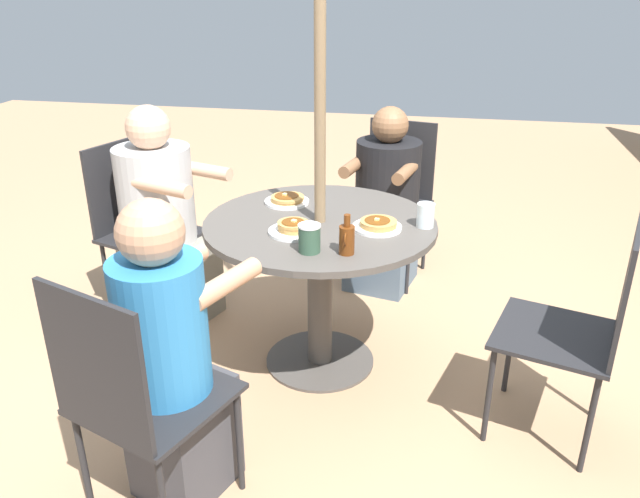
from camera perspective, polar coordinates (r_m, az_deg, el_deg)
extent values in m
plane|color=tan|center=(3.19, 0.00, -10.19)|extent=(12.00, 12.00, 0.00)
cylinder|color=#4C4742|center=(3.19, 0.00, -10.08)|extent=(0.54, 0.54, 0.01)
cylinder|color=#4C4742|center=(3.00, 0.00, -4.44)|extent=(0.12, 0.12, 0.73)
cylinder|color=#4C4742|center=(2.84, 0.00, 2.28)|extent=(1.06, 1.06, 0.03)
cylinder|color=#846B4C|center=(2.72, 0.00, 10.26)|extent=(0.05, 0.05, 2.30)
cylinder|color=#232326|center=(2.68, 15.17, -12.77)|extent=(0.02, 0.02, 0.45)
cylinder|color=#232326|center=(2.99, 16.95, -8.75)|extent=(0.02, 0.02, 0.45)
cylinder|color=#232326|center=(2.65, 23.41, -14.50)|extent=(0.02, 0.02, 0.45)
cylinder|color=#232326|center=(2.97, 24.23, -10.23)|extent=(0.02, 0.02, 0.45)
cube|color=#232326|center=(2.69, 20.66, -7.34)|extent=(0.56, 0.56, 0.02)
cube|color=#232326|center=(2.57, 26.18, -3.42)|extent=(0.41, 0.14, 0.49)
cylinder|color=#232326|center=(3.75, 8.07, -0.96)|extent=(0.02, 0.02, 0.45)
cylinder|color=#232326|center=(3.86, 2.63, -0.01)|extent=(0.02, 0.02, 0.45)
cylinder|color=#232326|center=(4.09, 9.56, 1.11)|extent=(0.02, 0.02, 0.45)
cylinder|color=#232326|center=(4.19, 4.52, 1.93)|extent=(0.02, 0.02, 0.45)
cube|color=#232326|center=(3.88, 6.35, 3.77)|extent=(0.54, 0.54, 0.02)
cube|color=#232326|center=(4.00, 7.47, 8.15)|extent=(0.11, 0.42, 0.49)
cube|color=slate|center=(3.86, 5.66, -0.07)|extent=(0.47, 0.44, 0.45)
cylinder|color=black|center=(3.76, 6.21, 6.51)|extent=(0.38, 0.38, 0.44)
sphere|color=brown|center=(3.68, 6.43, 11.21)|extent=(0.21, 0.21, 0.21)
cylinder|color=brown|center=(3.52, 7.79, 6.94)|extent=(0.29, 0.13, 0.07)
cylinder|color=brown|center=(3.61, 3.03, 7.57)|extent=(0.29, 0.13, 0.07)
cylinder|color=#232326|center=(3.66, -10.49, -1.78)|extent=(0.02, 0.02, 0.45)
cylinder|color=#232326|center=(3.41, -14.55, -4.18)|extent=(0.02, 0.02, 0.45)
cylinder|color=#232326|center=(3.90, -14.82, -0.55)|extent=(0.02, 0.02, 0.45)
cylinder|color=#232326|center=(3.67, -18.89, -2.68)|extent=(0.02, 0.02, 0.45)
cube|color=#232326|center=(3.56, -15.08, 1.18)|extent=(0.57, 0.57, 0.02)
cube|color=#232326|center=(3.62, -17.98, 5.51)|extent=(0.41, 0.15, 0.49)
cube|color=gray|center=(3.58, -13.30, -2.67)|extent=(0.49, 0.52, 0.45)
cylinder|color=#B2B2B2|center=(3.43, -14.80, 4.81)|extent=(0.40, 0.40, 0.51)
sphere|color=#DBA884|center=(3.34, -15.45, 10.65)|extent=(0.23, 0.23, 0.23)
cylinder|color=#DBA884|center=(3.37, -10.55, 7.10)|extent=(0.17, 0.34, 0.07)
cylinder|color=#DBA884|center=(3.15, -14.28, 5.53)|extent=(0.17, 0.34, 0.07)
cylinder|color=#232326|center=(2.61, -14.16, -13.71)|extent=(0.02, 0.02, 0.45)
cylinder|color=#232326|center=(2.40, -7.40, -16.95)|extent=(0.02, 0.02, 0.45)
cylinder|color=#232326|center=(2.43, -20.78, -17.98)|extent=(0.02, 0.02, 0.45)
cube|color=#232326|center=(2.25, -14.72, -13.06)|extent=(0.58, 0.58, 0.02)
cube|color=#232326|center=(2.00, -19.90, -10.13)|extent=(0.17, 0.41, 0.49)
cube|color=#3D3D42|center=(2.46, -12.31, -16.29)|extent=(0.40, 0.39, 0.45)
cylinder|color=teal|center=(2.16, -14.26, -7.13)|extent=(0.31, 0.31, 0.50)
sphere|color=tan|center=(2.00, -15.26, 1.47)|extent=(0.22, 0.22, 0.22)
cylinder|color=tan|center=(2.30, -13.41, -1.61)|extent=(0.33, 0.18, 0.07)
cylinder|color=tan|center=(2.14, -8.63, -3.14)|extent=(0.33, 0.18, 0.07)
cylinder|color=white|center=(2.71, -2.46, 1.61)|extent=(0.22, 0.22, 0.01)
cylinder|color=#BC8947|center=(2.71, -2.35, 1.90)|extent=(0.14, 0.14, 0.01)
cylinder|color=#BC8947|center=(2.70, -2.51, 2.11)|extent=(0.13, 0.13, 0.01)
cylinder|color=#BC8947|center=(2.69, -2.47, 2.35)|extent=(0.14, 0.14, 0.01)
ellipsoid|color=brown|center=(2.69, -2.48, 2.51)|extent=(0.11, 0.10, 0.00)
cube|color=#F4E084|center=(2.68, -2.40, 2.59)|extent=(0.03, 0.03, 0.01)
cylinder|color=white|center=(2.76, 5.25, 1.99)|extent=(0.22, 0.22, 0.01)
cylinder|color=#BC8947|center=(2.75, 5.36, 2.21)|extent=(0.16, 0.16, 0.01)
cylinder|color=#BC8947|center=(2.75, 5.37, 2.47)|extent=(0.16, 0.16, 0.01)
ellipsoid|color=brown|center=(2.75, 5.27, 2.65)|extent=(0.12, 0.11, 0.00)
cube|color=#F4E084|center=(2.74, 5.24, 2.72)|extent=(0.02, 0.02, 0.01)
cylinder|color=white|center=(3.07, -3.05, 4.34)|extent=(0.22, 0.22, 0.01)
cylinder|color=#BC8947|center=(3.06, -3.04, 4.54)|extent=(0.16, 0.16, 0.01)
cylinder|color=#BC8947|center=(3.05, -2.98, 4.73)|extent=(0.16, 0.16, 0.01)
ellipsoid|color=brown|center=(3.06, -3.07, 4.91)|extent=(0.13, 0.12, 0.00)
cube|color=#F4E084|center=(3.06, -3.24, 5.02)|extent=(0.02, 0.02, 0.01)
cylinder|color=#602D0F|center=(2.49, 2.46, 0.82)|extent=(0.06, 0.06, 0.12)
cylinder|color=#602D0F|center=(2.46, 2.50, 2.61)|extent=(0.03, 0.03, 0.05)
torus|color=#602D0F|center=(2.46, 2.37, 0.94)|extent=(0.05, 0.01, 0.05)
cylinder|color=#33513D|center=(2.50, -0.98, 0.90)|extent=(0.09, 0.09, 0.11)
cylinder|color=white|center=(2.48, -0.99, 2.14)|extent=(0.09, 0.09, 0.01)
cylinder|color=silver|center=(2.80, 9.63, 3.07)|extent=(0.08, 0.08, 0.11)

